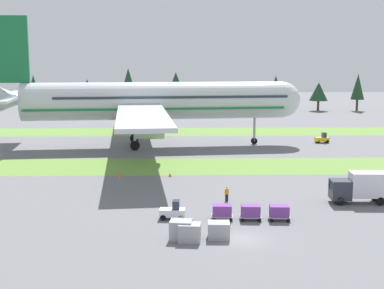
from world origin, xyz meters
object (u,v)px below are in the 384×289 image
at_px(ground_crew_marshaller, 227,193).
at_px(uld_container_1, 219,230).
at_px(catering_truck, 362,186).
at_px(baggage_tug, 173,211).
at_px(uld_container_0, 181,230).
at_px(airliner, 148,101).
at_px(cargo_dolly_second, 251,211).
at_px(cargo_dolly_lead, 222,211).
at_px(taxiway_marker_1, 170,175).
at_px(uld_container_2, 190,232).
at_px(pushback_tractor, 322,139).
at_px(taxiway_marker_0, 118,172).
at_px(cargo_dolly_third, 279,212).
at_px(taxiway_marker_2, 121,176).

distance_m(ground_crew_marshaller, uld_container_1, 12.91).
xyz_separation_m(catering_truck, uld_container_1, (-17.06, -11.75, -1.19)).
distance_m(baggage_tug, uld_container_0, 6.26).
relative_size(airliner, cargo_dolly_second, 31.08).
distance_m(cargo_dolly_lead, catering_truck, 17.44).
bearing_deg(airliner, uld_container_1, 4.87).
distance_m(cargo_dolly_lead, taxiway_marker_1, 20.87).
xyz_separation_m(baggage_tug, ground_crew_marshaller, (6.08, 6.75, 0.13)).
bearing_deg(uld_container_2, catering_truck, 32.25).
xyz_separation_m(pushback_tractor, taxiway_marker_0, (-36.09, -27.38, -0.54)).
relative_size(catering_truck, pushback_tractor, 2.59).
bearing_deg(uld_container_1, ground_crew_marshaller, 81.99).
relative_size(cargo_dolly_lead, ground_crew_marshaller, 1.32).
height_order(ground_crew_marshaller, taxiway_marker_1, ground_crew_marshaller).
distance_m(cargo_dolly_second, uld_container_2, 8.89).
height_order(airliner, uld_container_0, airliner).
bearing_deg(ground_crew_marshaller, baggage_tug, -163.36).
bearing_deg(uld_container_1, uld_container_0, -177.09).
distance_m(cargo_dolly_third, uld_container_2, 11.03).
height_order(cargo_dolly_lead, ground_crew_marshaller, ground_crew_marshaller).
relative_size(ground_crew_marshaller, uld_container_1, 0.87).
xyz_separation_m(cargo_dolly_second, uld_container_1, (-3.63, -5.53, -0.16)).
bearing_deg(cargo_dolly_second, catering_truck, -61.54).
height_order(pushback_tractor, uld_container_2, pushback_tractor).
height_order(catering_truck, taxiway_marker_0, catering_truck).
bearing_deg(cargo_dolly_second, ground_crew_marshaller, 17.79).
bearing_deg(taxiway_marker_0, baggage_tug, -69.24).
xyz_separation_m(uld_container_1, uld_container_2, (-2.69, -0.71, 0.05)).
height_order(cargo_dolly_third, uld_container_1, cargo_dolly_third).
relative_size(cargo_dolly_lead, taxiway_marker_1, 4.23).
height_order(cargo_dolly_second, pushback_tractor, pushback_tractor).
height_order(baggage_tug, ground_crew_marshaller, baggage_tug).
distance_m(cargo_dolly_second, uld_container_0, 9.11).
distance_m(airliner, cargo_dolly_lead, 47.56).
height_order(airliner, pushback_tractor, airliner).
xyz_separation_m(airliner, catering_truck, (26.58, -39.80, -6.46)).
xyz_separation_m(pushback_tractor, taxiway_marker_1, (-28.69, -29.03, -0.54)).
distance_m(taxiway_marker_0, taxiway_marker_1, 7.58).
relative_size(pushback_tractor, taxiway_marker_1, 5.01).
xyz_separation_m(uld_container_1, taxiway_marker_0, (-12.39, 27.42, -0.48)).
distance_m(catering_truck, uld_container_2, 23.39).
relative_size(taxiway_marker_0, taxiway_marker_1, 1.02).
bearing_deg(baggage_tug, taxiway_marker_0, 24.38).
relative_size(baggage_tug, cargo_dolly_lead, 1.17).
distance_m(cargo_dolly_lead, pushback_tractor, 54.19).
bearing_deg(uld_container_1, taxiway_marker_2, 115.09).
xyz_separation_m(airliner, cargo_dolly_third, (16.04, -46.20, -7.49)).
height_order(cargo_dolly_lead, uld_container_2, uld_container_2).
xyz_separation_m(catering_truck, uld_container_2, (-19.76, -12.46, -1.14)).
relative_size(cargo_dolly_second, uld_container_2, 1.15).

